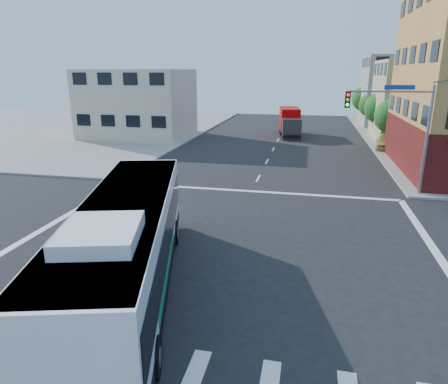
# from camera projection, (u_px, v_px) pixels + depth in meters

# --- Properties ---
(ground) EXTENTS (120.00, 120.00, 0.00)m
(ground) POSITION_uv_depth(u_px,v_px,m) (221.00, 250.00, 18.11)
(ground) COLOR black
(ground) RESTS_ON ground
(sidewalk_nw) EXTENTS (50.00, 50.00, 0.15)m
(sidewalk_nw) POSITION_uv_depth(u_px,v_px,m) (38.00, 127.00, 57.89)
(sidewalk_nw) COLOR gray
(sidewalk_nw) RESTS_ON ground
(building_east_near) EXTENTS (12.06, 10.06, 9.00)m
(building_east_near) POSITION_uv_depth(u_px,v_px,m) (432.00, 101.00, 45.15)
(building_east_near) COLOR tan
(building_east_near) RESTS_ON ground
(building_east_far) EXTENTS (12.06, 10.06, 10.00)m
(building_east_far) POSITION_uv_depth(u_px,v_px,m) (406.00, 91.00, 58.10)
(building_east_far) COLOR gray
(building_east_far) RESTS_ON ground
(building_west) EXTENTS (12.06, 10.06, 8.00)m
(building_west) POSITION_uv_depth(u_px,v_px,m) (138.00, 104.00, 48.42)
(building_west) COLOR beige
(building_west) RESTS_ON ground
(signal_mast_ne) EXTENTS (7.91, 1.13, 8.07)m
(signal_mast_ne) POSITION_uv_depth(u_px,v_px,m) (400.00, 118.00, 24.76)
(signal_mast_ne) COLOR gray
(signal_mast_ne) RESTS_ON ground
(street_tree_a) EXTENTS (3.60, 3.60, 5.53)m
(street_tree_a) POSITION_uv_depth(u_px,v_px,m) (394.00, 114.00, 40.78)
(street_tree_a) COLOR #362513
(street_tree_a) RESTS_ON ground
(street_tree_b) EXTENTS (3.80, 3.80, 5.79)m
(street_tree_b) POSITION_uv_depth(u_px,v_px,m) (382.00, 106.00, 48.21)
(street_tree_b) COLOR #362513
(street_tree_b) RESTS_ON ground
(street_tree_c) EXTENTS (3.40, 3.40, 5.29)m
(street_tree_c) POSITION_uv_depth(u_px,v_px,m) (372.00, 103.00, 55.78)
(street_tree_c) COLOR #362513
(street_tree_c) RESTS_ON ground
(street_tree_d) EXTENTS (4.00, 4.00, 6.03)m
(street_tree_d) POSITION_uv_depth(u_px,v_px,m) (366.00, 97.00, 63.14)
(street_tree_d) COLOR #362513
(street_tree_d) RESTS_ON ground
(transit_bus) EXTENTS (6.27, 13.58, 3.94)m
(transit_bus) POSITION_uv_depth(u_px,v_px,m) (127.00, 245.00, 14.07)
(transit_bus) COLOR black
(transit_bus) RESTS_ON ground
(box_truck) EXTENTS (3.16, 7.74, 3.38)m
(box_truck) POSITION_uv_depth(u_px,v_px,m) (290.00, 123.00, 49.62)
(box_truck) COLOR #29292E
(box_truck) RESTS_ON ground
(parked_car) EXTENTS (2.67, 5.03, 1.63)m
(parked_car) POSITION_uv_depth(u_px,v_px,m) (386.00, 142.00, 41.14)
(parked_car) COLOR #D4B658
(parked_car) RESTS_ON ground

